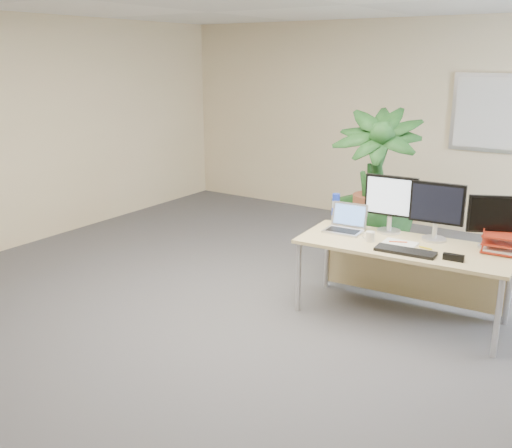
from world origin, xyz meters
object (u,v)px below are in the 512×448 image
Objects in this scene: desk at (406,257)px; laptop at (346,224)px; monitor_right at (437,208)px; floor_plant at (372,207)px; monitor_left at (391,200)px.

laptop is (-0.58, -0.00, 0.20)m from desk.
monitor_right is 1.45× the size of laptop.
floor_plant reaches higher than monitor_left.
laptop is at bearing -179.67° from desk.
monitor_right reaches higher than desk.
monitor_left is 0.45m from laptop.
floor_plant is 0.68m from laptop.
floor_plant is 0.97m from monitor_right.
laptop is (-0.35, -0.16, -0.24)m from monitor_left.
desk is 0.94m from floor_plant.
floor_plant is 0.68m from monitor_left.
monitor_right is 0.81m from laptop.
monitor_left is 0.41m from monitor_right.
floor_plant is at bearing 92.51° from laptop.
monitor_right is (0.18, 0.16, 0.43)m from desk.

